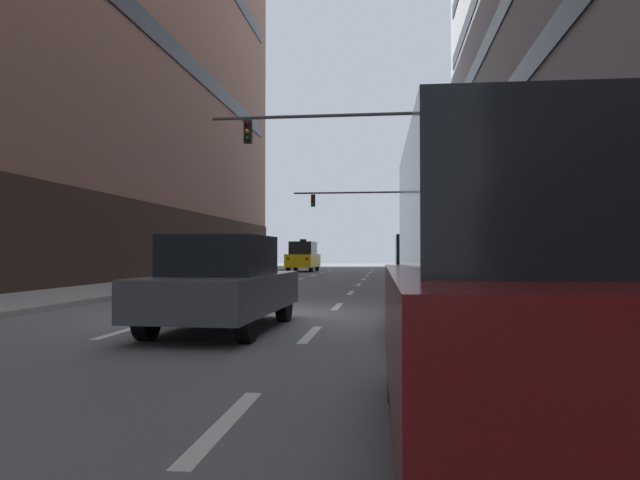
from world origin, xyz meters
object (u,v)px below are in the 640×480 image
object	(u,v)px
car_driving_1	(209,269)
traffic_signal_0	(380,158)
taxi_driving_2	(303,257)
car_parked_0	(528,297)
car_driving_0	(223,284)
traffic_signal_1	(381,211)
car_parked_1	(441,283)

from	to	relation	value
car_driving_1	traffic_signal_0	xyz separation A→B (m)	(5.80, 1.62, 3.97)
taxi_driving_2	traffic_signal_0	world-z (taller)	traffic_signal_0
car_parked_0	car_driving_1	bearing A→B (deg)	114.87
car_driving_0	traffic_signal_0	world-z (taller)	traffic_signal_0
traffic_signal_1	car_driving_1	bearing A→B (deg)	-105.26
car_driving_0	car_driving_1	distance (m)	9.88
car_driving_0	taxi_driving_2	distance (m)	31.45
car_driving_1	traffic_signal_1	size ratio (longest dim) A/B	0.47
taxi_driving_2	car_parked_0	distance (m)	37.76
taxi_driving_2	car_parked_0	bearing A→B (deg)	-79.21
taxi_driving_2	traffic_signal_0	size ratio (longest dim) A/B	0.50
traffic_signal_0	traffic_signal_1	bearing A→B (deg)	90.70
car_driving_1	car_driving_0	bearing A→B (deg)	-70.94
car_parked_0	traffic_signal_0	size ratio (longest dim) A/B	0.49
car_parked_0	traffic_signal_0	bearing A→B (deg)	94.17
traffic_signal_0	car_driving_1	bearing A→B (deg)	-164.35
car_parked_0	traffic_signal_0	world-z (taller)	traffic_signal_0
car_driving_1	car_parked_1	distance (m)	11.26
traffic_signal_0	traffic_signal_1	size ratio (longest dim) A/B	0.99
car_driving_0	car_driving_1	size ratio (longest dim) A/B	1.04
taxi_driving_2	traffic_signal_1	xyz separation A→B (m)	(5.61, -1.52, 3.13)
car_driving_1	taxi_driving_2	distance (m)	21.94
taxi_driving_2	car_parked_0	xyz separation A→B (m)	(7.07, -37.09, -0.01)
traffic_signal_1	traffic_signal_0	bearing A→B (deg)	-89.30
car_parked_0	car_parked_1	size ratio (longest dim) A/B	1.00
car_parked_0	traffic_signal_1	distance (m)	35.74
car_parked_1	car_parked_0	bearing A→B (deg)	-90.00
car_driving_1	car_parked_1	bearing A→B (deg)	-51.39
car_driving_1	car_parked_0	world-z (taller)	car_parked_0
car_parked_1	traffic_signal_0	size ratio (longest dim) A/B	0.49
car_parked_1	traffic_signal_0	bearing A→B (deg)	96.70
car_driving_0	car_driving_1	bearing A→B (deg)	109.06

